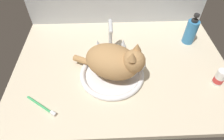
# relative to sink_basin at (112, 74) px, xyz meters

# --- Properties ---
(countertop) EXTENTS (1.12, 0.79, 0.03)m
(countertop) POSITION_rel_sink_basin_xyz_m (0.05, 0.07, -0.03)
(countertop) COLOR beige
(countertop) RESTS_ON ground
(backsplash_wall) EXTENTS (1.12, 0.02, 0.32)m
(backsplash_wall) POSITION_rel_sink_basin_xyz_m (0.05, 0.48, 0.12)
(backsplash_wall) COLOR #B2B7BC
(backsplash_wall) RESTS_ON ground
(sink_basin) EXTENTS (0.32, 0.32, 0.03)m
(sink_basin) POSITION_rel_sink_basin_xyz_m (0.00, 0.00, 0.00)
(sink_basin) COLOR white
(sink_basin) RESTS_ON countertop
(faucet) EXTENTS (0.18, 0.12, 0.19)m
(faucet) POSITION_rel_sink_basin_xyz_m (0.00, 0.20, 0.06)
(faucet) COLOR silver
(faucet) RESTS_ON countertop
(cat) EXTENTS (0.35, 0.28, 0.19)m
(cat) POSITION_rel_sink_basin_xyz_m (0.02, -0.01, 0.09)
(cat) COLOR tan
(cat) RESTS_ON sink_basin
(soap_pump_bottle) EXTENTS (0.07, 0.07, 0.18)m
(soap_pump_bottle) POSITION_rel_sink_basin_xyz_m (0.46, 0.25, 0.06)
(soap_pump_bottle) COLOR teal
(soap_pump_bottle) RESTS_ON countertop
(pill_bottle) EXTENTS (0.05, 0.05, 0.09)m
(pill_bottle) POSITION_rel_sink_basin_xyz_m (0.50, -0.07, 0.03)
(pill_bottle) COLOR white
(pill_bottle) RESTS_ON countertop
(toothbrush) EXTENTS (0.15, 0.11, 0.02)m
(toothbrush) POSITION_rel_sink_basin_xyz_m (-0.31, -0.17, -0.01)
(toothbrush) COLOR #3FB266
(toothbrush) RESTS_ON countertop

